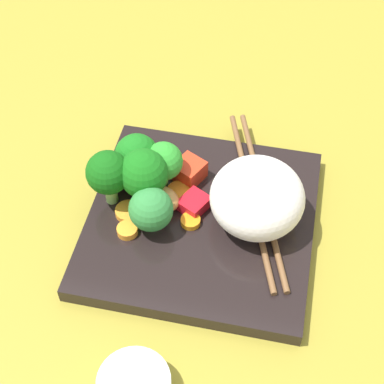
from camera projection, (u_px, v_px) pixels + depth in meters
ground_plane at (201, 232)px, 66.20cm from camera, size 110.00×110.00×2.00cm
square_plate at (201, 222)px, 64.77cm from camera, size 23.63×23.63×1.75cm
rice_mound at (257, 198)px, 61.14cm from camera, size 11.60×11.51×7.12cm
broccoli_floret_0 at (144, 174)px, 62.35cm from camera, size 5.08×5.08×7.01cm
broccoli_floret_1 at (151, 210)px, 61.13cm from camera, size 4.49×4.49×5.29cm
broccoli_floret_2 at (137, 157)px, 64.83cm from camera, size 4.76×4.76×6.03cm
broccoli_floret_3 at (163, 162)px, 64.18cm from camera, size 4.09×4.09×5.87cm
broccoli_floret_4 at (108, 174)px, 62.20cm from camera, size 4.55×4.55×6.72cm
carrot_slice_0 at (128, 212)px, 64.12cm from camera, size 3.57×3.57×0.66cm
carrot_slice_1 at (127, 230)px, 62.49cm from camera, size 2.45×2.45×0.79cm
carrot_slice_2 at (191, 221)px, 63.33cm from camera, size 2.27×2.27×0.65cm
carrot_slice_3 at (180, 192)px, 65.92cm from camera, size 3.54×3.54×0.55cm
pepper_chunk_0 at (194, 203)px, 64.36cm from camera, size 3.72×3.57×1.37cm
pepper_chunk_1 at (189, 171)px, 66.79cm from camera, size 3.90×3.88×2.16cm
chicken_piece_0 at (164, 199)px, 64.19cm from camera, size 3.99×4.38×2.28cm
chicken_piece_2 at (121, 179)px, 66.15cm from camera, size 3.15×2.76×1.98cm
chicken_piece_3 at (174, 163)px, 67.86cm from camera, size 3.33×3.47×1.68cm
chopstick_pair at (257, 195)px, 65.60cm from camera, size 23.41×10.06×0.63cm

